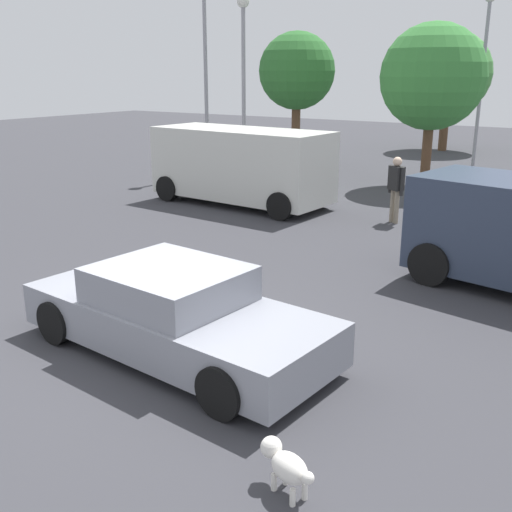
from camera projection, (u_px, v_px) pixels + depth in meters
name	position (u px, v px, depth m)	size (l,w,h in m)	color
ground_plane	(166.00, 348.00, 8.57)	(80.00, 80.00, 0.00)	#38383D
sedan_foreground	(175.00, 314.00, 8.29)	(4.71, 2.23, 1.23)	gray
dog	(286.00, 464.00, 5.55)	(0.66, 0.39, 0.47)	white
van_white	(241.00, 164.00, 17.55)	(5.49, 2.47, 2.20)	silver
pedestrian	(396.00, 184.00, 15.41)	(0.49, 0.42, 1.71)	gray
light_post_near	(485.00, 51.00, 23.51)	(0.44, 0.44, 6.75)	gray
light_post_mid	(205.00, 41.00, 21.72)	(0.44, 0.44, 7.26)	gray
light_post_far	(243.00, 56.00, 21.13)	(0.44, 0.44, 6.31)	gray
tree_back_left	(433.00, 77.00, 19.52)	(3.43, 3.43, 5.33)	brown
tree_back_center	(449.00, 74.00, 29.09)	(4.05, 4.05, 5.73)	brown
tree_back_right	(297.00, 72.00, 23.79)	(3.02, 3.02, 5.32)	brown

